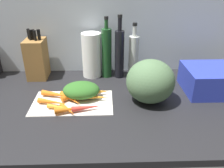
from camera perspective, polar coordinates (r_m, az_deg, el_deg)
ground_plane at (r=112.64cm, az=-4.71°, el=-4.75°), size 170.00×80.00×3.00cm
wall_back at (r=137.43cm, az=-4.53°, el=15.21°), size 170.00×3.00×60.00cm
cutting_board at (r=110.98cm, az=-9.63°, el=-4.44°), size 37.37×22.32×0.80cm
carrot_0 at (r=114.60cm, az=-3.26°, el=-1.92°), size 10.30×4.23×3.03cm
carrot_1 at (r=103.08cm, az=-6.09°, el=-5.73°), size 13.97×5.27×2.52cm
carrot_2 at (r=103.07cm, az=-10.79°, el=-6.20°), size 8.44×9.27×2.21cm
carrot_3 at (r=116.21cm, az=-6.88°, el=-1.75°), size 13.30×11.12×2.68cm
carrot_4 at (r=114.06cm, az=-8.91°, el=-2.46°), size 13.78×11.56×2.71cm
carrot_5 at (r=109.78cm, az=-14.34°, el=-4.32°), size 14.54×6.11×2.50cm
carrot_6 at (r=102.39cm, az=-10.64°, el=-6.15°), size 12.14×4.94×3.05cm
carrot_7 at (r=110.16cm, az=-5.10°, el=-3.26°), size 17.89×3.38×2.97cm
carrot_8 at (r=111.01cm, az=-10.08°, el=-3.58°), size 12.22×12.79×2.20cm
carrot_9 at (r=104.91cm, az=-12.07°, el=-5.75°), size 14.26×5.95×2.06cm
carrot_10 at (r=115.06cm, az=-13.11°, el=-2.57°), size 16.95×7.54×2.79cm
carrot_greens_pile at (r=112.28cm, az=-7.57°, el=-1.48°), size 17.58×13.52×7.44cm
winter_squash at (r=108.29cm, az=9.41°, el=0.65°), size 22.45×21.65×20.42cm
knife_block at (r=138.09cm, az=-17.99°, el=6.01°), size 10.58×13.70×27.65cm
paper_towel_roll at (r=133.42cm, az=-5.01°, el=7.09°), size 10.89×10.89×25.22cm
bottle_0 at (r=131.49cm, az=-1.34°, el=7.72°), size 5.64×5.64×34.33cm
bottle_1 at (r=130.76cm, az=1.83°, el=7.59°), size 5.26×5.26×35.42cm
bottle_2 at (r=135.29cm, az=5.32°, el=7.18°), size 5.78×5.78×30.51cm
dish_rack at (r=128.42cm, az=23.52°, el=1.00°), size 28.53×24.33×12.47cm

